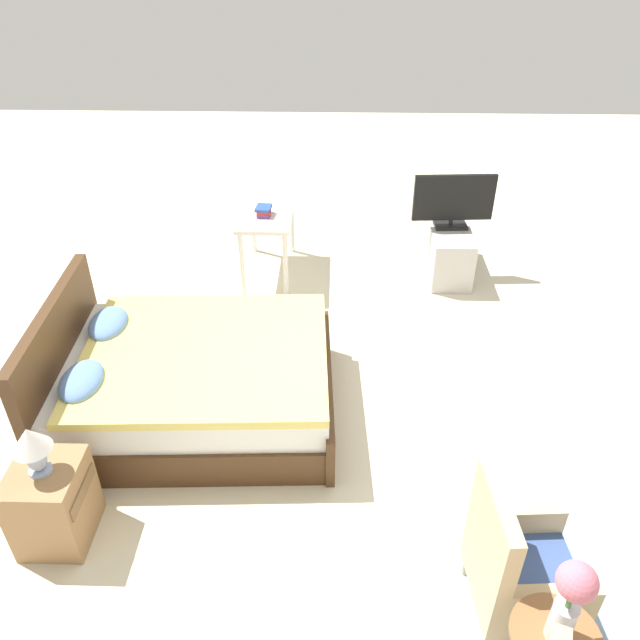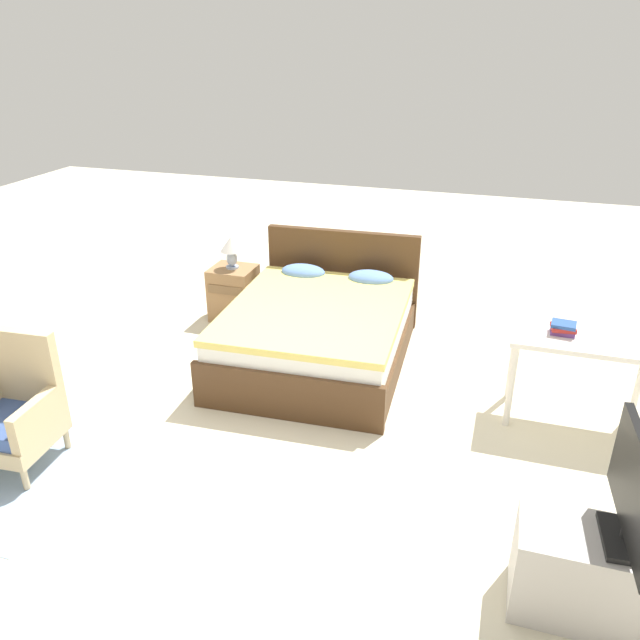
{
  "view_description": "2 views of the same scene",
  "coord_description": "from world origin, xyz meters",
  "px_view_note": "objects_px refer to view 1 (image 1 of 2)",
  "views": [
    {
      "loc": [
        -3.54,
        0.07,
        3.27
      ],
      "look_at": [
        0.19,
        0.17,
        0.73
      ],
      "focal_mm": 35.0,
      "sensor_mm": 36.0,
      "label": 1
    },
    {
      "loc": [
        1.51,
        -3.71,
        2.76
      ],
      "look_at": [
        0.29,
        0.19,
        0.85
      ],
      "focal_mm": 35.0,
      "sensor_mm": 36.0,
      "label": 2
    }
  ],
  "objects_px": {
    "bed": "(191,381)",
    "nightstand": "(53,503)",
    "vanity_desk": "(267,218)",
    "tv_stand": "(447,249)",
    "table_lamp": "(31,444)",
    "tv_flatscreen": "(454,200)",
    "book_stack": "(264,211)",
    "armchair_by_window_right": "(517,567)",
    "flower_vase": "(571,596)"
  },
  "relations": [
    {
      "from": "bed",
      "to": "flower_vase",
      "type": "xyz_separation_m",
      "value": [
        -2.03,
        -2.05,
        0.59
      ]
    },
    {
      "from": "bed",
      "to": "nightstand",
      "type": "bearing_deg",
      "value": 151.57
    },
    {
      "from": "bed",
      "to": "table_lamp",
      "type": "height_order",
      "value": "bed"
    },
    {
      "from": "table_lamp",
      "to": "nightstand",
      "type": "bearing_deg",
      "value": -90.0
    },
    {
      "from": "bed",
      "to": "tv_flatscreen",
      "type": "bearing_deg",
      "value": -44.72
    },
    {
      "from": "bed",
      "to": "vanity_desk",
      "type": "relative_size",
      "value": 1.97
    },
    {
      "from": "vanity_desk",
      "to": "table_lamp",
      "type": "bearing_deg",
      "value": 163.34
    },
    {
      "from": "tv_flatscreen",
      "to": "tv_stand",
      "type": "bearing_deg",
      "value": -176.27
    },
    {
      "from": "armchair_by_window_right",
      "to": "book_stack",
      "type": "height_order",
      "value": "armchair_by_window_right"
    },
    {
      "from": "flower_vase",
      "to": "nightstand",
      "type": "bearing_deg",
      "value": 71.16
    },
    {
      "from": "bed",
      "to": "book_stack",
      "type": "xyz_separation_m",
      "value": [
        1.99,
        -0.36,
        0.47
      ]
    },
    {
      "from": "bed",
      "to": "tv_stand",
      "type": "height_order",
      "value": "bed"
    },
    {
      "from": "nightstand",
      "to": "tv_stand",
      "type": "distance_m",
      "value": 4.39
    },
    {
      "from": "flower_vase",
      "to": "vanity_desk",
      "type": "xyz_separation_m",
      "value": [
        4.18,
        1.68,
        -0.28
      ]
    },
    {
      "from": "nightstand",
      "to": "tv_flatscreen",
      "type": "height_order",
      "value": "tv_flatscreen"
    },
    {
      "from": "tv_stand",
      "to": "tv_flatscreen",
      "type": "xyz_separation_m",
      "value": [
        0.0,
        0.0,
        0.54
      ]
    },
    {
      "from": "table_lamp",
      "to": "flower_vase",
      "type": "bearing_deg",
      "value": -108.83
    },
    {
      "from": "bed",
      "to": "armchair_by_window_right",
      "type": "height_order",
      "value": "bed"
    },
    {
      "from": "tv_stand",
      "to": "bed",
      "type": "bearing_deg",
      "value": 135.25
    },
    {
      "from": "book_stack",
      "to": "nightstand",
      "type": "bearing_deg",
      "value": 162.72
    },
    {
      "from": "flower_vase",
      "to": "nightstand",
      "type": "relative_size",
      "value": 0.86
    },
    {
      "from": "table_lamp",
      "to": "tv_flatscreen",
      "type": "distance_m",
      "value": 4.39
    },
    {
      "from": "tv_flatscreen",
      "to": "vanity_desk",
      "type": "height_order",
      "value": "tv_flatscreen"
    },
    {
      "from": "nightstand",
      "to": "vanity_desk",
      "type": "bearing_deg",
      "value": -16.65
    },
    {
      "from": "flower_vase",
      "to": "table_lamp",
      "type": "height_order",
      "value": "flower_vase"
    },
    {
      "from": "bed",
      "to": "tv_flatscreen",
      "type": "height_order",
      "value": "tv_flatscreen"
    },
    {
      "from": "tv_flatscreen",
      "to": "vanity_desk",
      "type": "relative_size",
      "value": 0.77
    },
    {
      "from": "nightstand",
      "to": "table_lamp",
      "type": "height_order",
      "value": "table_lamp"
    },
    {
      "from": "armchair_by_window_right",
      "to": "book_stack",
      "type": "bearing_deg",
      "value": 25.11
    },
    {
      "from": "flower_vase",
      "to": "table_lamp",
      "type": "relative_size",
      "value": 1.45
    },
    {
      "from": "tv_flatscreen",
      "to": "book_stack",
      "type": "xyz_separation_m",
      "value": [
        -0.25,
        1.85,
        -0.02
      ]
    },
    {
      "from": "table_lamp",
      "to": "tv_stand",
      "type": "relative_size",
      "value": 0.34
    },
    {
      "from": "vanity_desk",
      "to": "tv_flatscreen",
      "type": "bearing_deg",
      "value": -87.34
    },
    {
      "from": "table_lamp",
      "to": "book_stack",
      "type": "relative_size",
      "value": 1.77
    },
    {
      "from": "tv_flatscreen",
      "to": "armchair_by_window_right",
      "type": "bearing_deg",
      "value": 177.11
    },
    {
      "from": "table_lamp",
      "to": "tv_stand",
      "type": "distance_m",
      "value": 4.42
    },
    {
      "from": "tv_flatscreen",
      "to": "book_stack",
      "type": "bearing_deg",
      "value": 97.53
    },
    {
      "from": "flower_vase",
      "to": "tv_stand",
      "type": "height_order",
      "value": "flower_vase"
    },
    {
      "from": "bed",
      "to": "tv_stand",
      "type": "distance_m",
      "value": 3.15
    },
    {
      "from": "bed",
      "to": "nightstand",
      "type": "xyz_separation_m",
      "value": [
        -1.12,
        0.61,
        -0.02
      ]
    },
    {
      "from": "armchair_by_window_right",
      "to": "tv_flatscreen",
      "type": "bearing_deg",
      "value": -2.89
    },
    {
      "from": "table_lamp",
      "to": "bed",
      "type": "bearing_deg",
      "value": -28.46
    },
    {
      "from": "tv_flatscreen",
      "to": "book_stack",
      "type": "distance_m",
      "value": 1.87
    },
    {
      "from": "flower_vase",
      "to": "vanity_desk",
      "type": "height_order",
      "value": "flower_vase"
    },
    {
      "from": "bed",
      "to": "book_stack",
      "type": "bearing_deg",
      "value": -10.27
    },
    {
      "from": "nightstand",
      "to": "armchair_by_window_right",
      "type": "bearing_deg",
      "value": -99.3
    },
    {
      "from": "nightstand",
      "to": "bed",
      "type": "bearing_deg",
      "value": -28.43
    },
    {
      "from": "bed",
      "to": "vanity_desk",
      "type": "xyz_separation_m",
      "value": [
        2.15,
        -0.37,
        0.32
      ]
    },
    {
      "from": "table_lamp",
      "to": "tv_stand",
      "type": "xyz_separation_m",
      "value": [
        3.36,
        -2.83,
        -0.52
      ]
    },
    {
      "from": "nightstand",
      "to": "flower_vase",
      "type": "bearing_deg",
      "value": -108.84
    }
  ]
}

